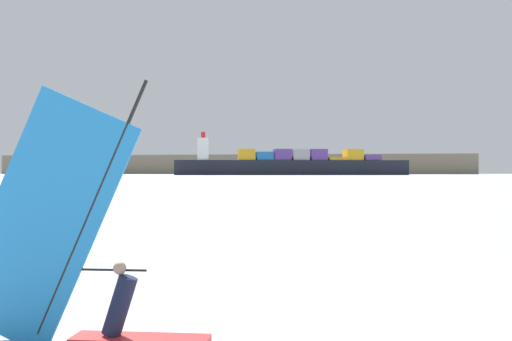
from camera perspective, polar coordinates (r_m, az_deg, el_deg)
ground_plane at (r=12.04m, az=9.04°, el=-13.66°), size 4000.00×4000.00×0.00m
windsurfer at (r=10.96m, az=-15.47°, el=-8.05°), size 4.47×0.78×4.59m
cargo_ship at (r=596.45m, az=3.07°, el=0.58°), size 219.63×50.19×40.31m
distant_headland at (r=961.26m, az=-1.52°, el=0.49°), size 680.57×278.97×26.84m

